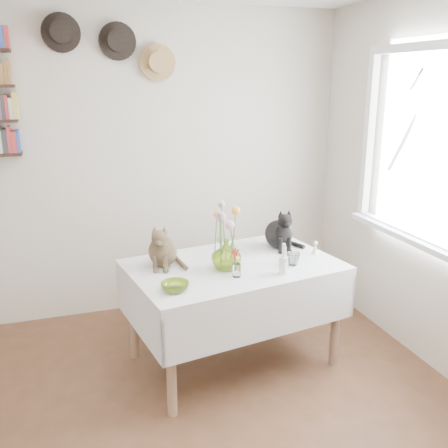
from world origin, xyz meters
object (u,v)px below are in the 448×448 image
object	(u,v)px
dining_table	(233,288)
tabby_cat	(162,243)
black_cat	(279,227)
flower_vase	(226,255)

from	to	relation	value
dining_table	tabby_cat	xyz separation A→B (m)	(-0.46, 0.12, 0.33)
black_cat	flower_vase	bearing A→B (deg)	-146.79
black_cat	dining_table	bearing A→B (deg)	-150.58
flower_vase	dining_table	bearing A→B (deg)	46.70
black_cat	flower_vase	size ratio (longest dim) A/B	1.54
tabby_cat	black_cat	size ratio (longest dim) A/B	0.98
black_cat	flower_vase	world-z (taller)	black_cat
dining_table	black_cat	xyz separation A→B (m)	(0.42, 0.22, 0.34)
tabby_cat	flower_vase	bearing A→B (deg)	-8.54
flower_vase	black_cat	bearing A→B (deg)	30.82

